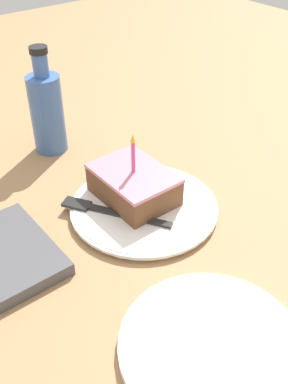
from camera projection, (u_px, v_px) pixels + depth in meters
ground_plane at (124, 217)px, 0.76m from camera, size 2.40×2.40×0.04m
plate at (144, 207)px, 0.73m from camera, size 0.24×0.24×0.01m
cake_slice at (135, 186)px, 0.73m from camera, size 0.10×0.14×0.12m
fork at (108, 211)px, 0.71m from camera, size 0.11×0.17×0.01m
bottle at (46, 111)px, 0.85m from camera, size 0.06×0.06×0.20m
side_plate at (212, 347)px, 0.53m from camera, size 0.22×0.22×0.01m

